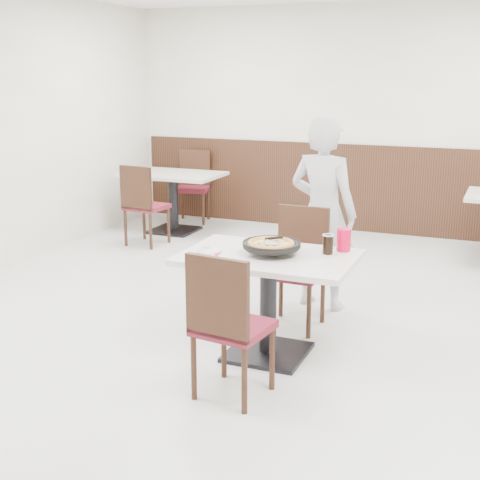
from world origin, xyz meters
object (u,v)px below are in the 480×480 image
at_px(bg_chair_left_near, 146,205).
at_px(bg_chair_left_far, 192,187).
at_px(chair_near, 233,324).
at_px(chair_far, 295,270).
at_px(cola_glass, 328,245).
at_px(pizza, 271,246).
at_px(red_cup, 344,240).
at_px(bg_table_left, 173,202).
at_px(diner_person, 323,213).
at_px(side_plate, 209,251).
at_px(pizza_pan, 271,248).
at_px(main_table, 268,305).

distance_m(bg_chair_left_near, bg_chair_left_far, 1.29).
relative_size(chair_near, bg_chair_left_far, 1.00).
relative_size(chair_far, cola_glass, 7.31).
height_order(chair_far, bg_chair_left_far, same).
bearing_deg(pizza, bg_chair_left_near, 134.90).
distance_m(pizza, red_cup, 0.53).
bearing_deg(bg_table_left, diner_person, -38.49).
bearing_deg(bg_table_left, cola_glass, -46.55).
relative_size(chair_near, bg_table_left, 0.79).
distance_m(side_plate, bg_chair_left_near, 3.24).
xyz_separation_m(pizza_pan, diner_person, (0.05, 1.14, 0.03)).
bearing_deg(main_table, bg_chair_left_near, 134.67).
bearing_deg(chair_far, bg_chair_left_near, -35.98).
distance_m(side_plate, cola_glass, 0.84).
distance_m(red_cup, diner_person, 0.94).
height_order(main_table, diner_person, diner_person).
height_order(pizza_pan, side_plate, pizza_pan).
bearing_deg(red_cup, bg_table_left, 135.46).
distance_m(pizza, side_plate, 0.44).
height_order(pizza_pan, pizza, pizza).
relative_size(pizza_pan, side_plate, 2.19).
bearing_deg(main_table, bg_chair_left_far, 123.31).
height_order(side_plate, cola_glass, cola_glass).
bearing_deg(bg_chair_left_near, pizza, -38.72).
xyz_separation_m(pizza, side_plate, (-0.42, -0.12, -0.05)).
height_order(main_table, chair_near, chair_near).
bearing_deg(bg_chair_left_far, cola_glass, 114.47).
distance_m(chair_near, chair_far, 1.25).
bearing_deg(chair_near, bg_table_left, 130.11).
distance_m(pizza_pan, pizza, 0.02).
distance_m(pizza_pan, bg_table_left, 3.97).
bearing_deg(pizza_pan, bg_chair_left_near, 135.02).
xyz_separation_m(chair_near, bg_chair_left_far, (-2.46, 4.38, 0.00)).
bearing_deg(side_plate, bg_table_left, 121.84).
xyz_separation_m(main_table, bg_chair_left_far, (-2.45, 3.72, 0.10)).
bearing_deg(main_table, red_cup, 32.98).
height_order(diner_person, bg_table_left, diner_person).
height_order(side_plate, bg_table_left, side_plate).
xyz_separation_m(red_cup, diner_person, (-0.39, 0.85, -0.01)).
bearing_deg(diner_person, side_plate, 80.10).
relative_size(bg_table_left, bg_chair_left_far, 1.26).
xyz_separation_m(chair_far, pizza_pan, (0.01, -0.57, 0.32)).
bearing_deg(main_table, diner_person, 86.66).
xyz_separation_m(chair_near, diner_person, (0.06, 1.81, 0.35)).
bearing_deg(cola_glass, red_cup, 55.23).
xyz_separation_m(main_table, chair_far, (0.01, 0.59, 0.10)).
relative_size(pizza_pan, red_cup, 2.28).
distance_m(main_table, bg_chair_left_far, 4.46).
bearing_deg(bg_table_left, pizza, -52.07).
relative_size(main_table, pizza, 4.03).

